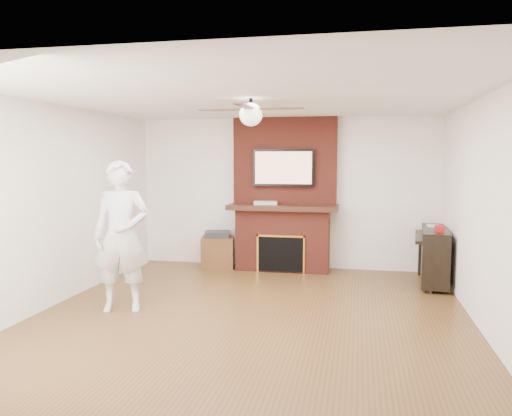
% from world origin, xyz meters
% --- Properties ---
extents(room_shell, '(5.36, 5.86, 2.86)m').
position_xyz_m(room_shell, '(0.00, 0.00, 1.25)').
color(room_shell, '#533418').
rests_on(room_shell, ground).
extents(fireplace, '(1.78, 0.64, 2.50)m').
position_xyz_m(fireplace, '(0.00, 2.55, 1.00)').
color(fireplace, maroon).
rests_on(fireplace, ground).
extents(tv, '(1.00, 0.08, 0.60)m').
position_xyz_m(tv, '(0.00, 2.50, 1.68)').
color(tv, black).
rests_on(tv, fireplace).
extents(ceiling_fan, '(1.21, 1.21, 0.31)m').
position_xyz_m(ceiling_fan, '(-0.00, 0.00, 2.33)').
color(ceiling_fan, black).
rests_on(ceiling_fan, room_shell).
extents(person, '(0.76, 0.61, 1.81)m').
position_xyz_m(person, '(-1.57, -0.09, 0.90)').
color(person, silver).
rests_on(person, ground).
extents(side_table, '(0.64, 0.64, 0.61)m').
position_xyz_m(side_table, '(-1.12, 2.48, 0.28)').
color(side_table, '#593419').
rests_on(side_table, ground).
extents(piano, '(0.59, 1.28, 0.91)m').
position_xyz_m(piano, '(2.30, 2.00, 0.44)').
color(piano, black).
rests_on(piano, ground).
extents(cable_box, '(0.40, 0.27, 0.05)m').
position_xyz_m(cable_box, '(-0.28, 2.45, 1.11)').
color(cable_box, silver).
rests_on(cable_box, fireplace).
extents(candle_orange, '(0.08, 0.08, 0.12)m').
position_xyz_m(candle_orange, '(-0.12, 2.36, 0.06)').
color(candle_orange, orange).
rests_on(candle_orange, ground).
extents(candle_green, '(0.07, 0.07, 0.10)m').
position_xyz_m(candle_green, '(-0.04, 2.38, 0.05)').
color(candle_green, '#448C38').
rests_on(candle_green, ground).
extents(candle_cream, '(0.07, 0.07, 0.12)m').
position_xyz_m(candle_cream, '(0.13, 2.38, 0.06)').
color(candle_cream, beige).
rests_on(candle_cream, ground).
extents(candle_blue, '(0.06, 0.06, 0.07)m').
position_xyz_m(candle_blue, '(0.13, 2.33, 0.04)').
color(candle_blue, '#2E4C8A').
rests_on(candle_blue, ground).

